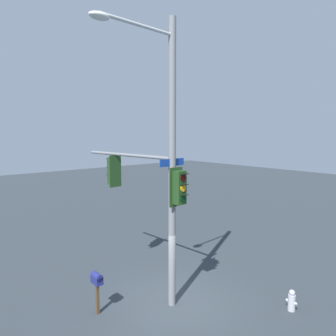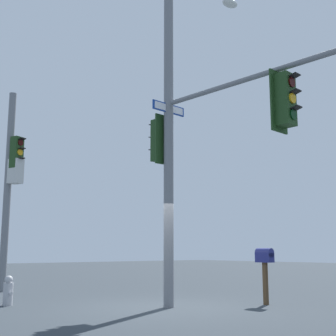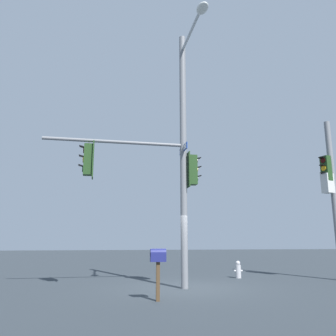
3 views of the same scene
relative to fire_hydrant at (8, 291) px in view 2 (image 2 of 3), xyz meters
The scene contains 5 objects.
ground_plane 3.88m from the fire_hydrant, 42.99° to the left, with size 80.00×80.00×0.00m, color #2D353B.
main_signal_pole_assembly 6.52m from the fire_hydrant, 40.21° to the left, with size 5.68×3.52×9.59m.
secondary_pole_assembly 5.33m from the fire_hydrant, 159.51° to the left, with size 0.78×0.48×6.85m.
fire_hydrant is the anchor object (origin of this frame).
mailbox 6.52m from the fire_hydrant, 51.00° to the left, with size 0.44×0.24×1.41m.
Camera 2 is at (9.00, -7.46, 1.36)m, focal length 50.47 mm.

